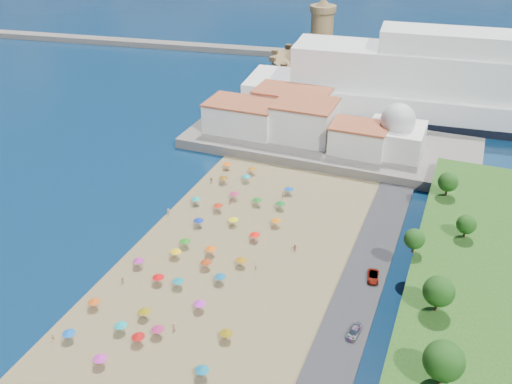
% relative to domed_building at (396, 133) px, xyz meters
% --- Properties ---
extents(ground, '(700.00, 700.00, 0.00)m').
position_rel_domed_building_xyz_m(ground, '(-30.00, -71.00, -8.97)').
color(ground, '#071938').
rests_on(ground, ground).
extents(terrace, '(90.00, 36.00, 3.00)m').
position_rel_domed_building_xyz_m(terrace, '(-20.00, 2.00, -7.47)').
color(terrace, '#59544C').
rests_on(terrace, ground).
extents(jetty, '(18.00, 70.00, 2.40)m').
position_rel_domed_building_xyz_m(jetty, '(-42.00, 37.00, -7.77)').
color(jetty, '#59544C').
rests_on(jetty, ground).
extents(breakwater, '(199.03, 34.77, 2.60)m').
position_rel_domed_building_xyz_m(breakwater, '(-140.00, 82.00, -7.67)').
color(breakwater, '#59544C').
rests_on(breakwater, ground).
extents(waterfront_buildings, '(57.00, 29.00, 11.00)m').
position_rel_domed_building_xyz_m(waterfront_buildings, '(-33.05, 2.64, -1.10)').
color(waterfront_buildings, silver).
rests_on(waterfront_buildings, terrace).
extents(domed_building, '(16.00, 16.00, 15.00)m').
position_rel_domed_building_xyz_m(domed_building, '(0.00, 0.00, 0.00)').
color(domed_building, silver).
rests_on(domed_building, terrace).
extents(fortress, '(40.00, 40.00, 32.40)m').
position_rel_domed_building_xyz_m(fortress, '(-42.00, 67.00, -2.29)').
color(fortress, '#997A4C').
rests_on(fortress, ground).
extents(cruise_ship, '(173.63, 42.80, 37.60)m').
position_rel_domed_building_xyz_m(cruise_ship, '(26.52, 40.03, 2.16)').
color(cruise_ship, black).
rests_on(cruise_ship, ground).
extents(beach_parasols, '(32.58, 115.20, 2.20)m').
position_rel_domed_building_xyz_m(beach_parasols, '(-31.20, -81.89, -6.83)').
color(beach_parasols, gray).
rests_on(beach_parasols, beach).
extents(beachgoers, '(35.91, 91.04, 1.89)m').
position_rel_domed_building_xyz_m(beachgoers, '(-31.39, -68.91, -7.84)').
color(beachgoers, tan).
rests_on(beachgoers, beach).
extents(parked_cars, '(3.13, 38.65, 1.40)m').
position_rel_domed_building_xyz_m(parked_cars, '(6.00, -73.04, -7.58)').
color(parked_cars, gray).
rests_on(parked_cars, promenade).
extents(hillside_trees, '(14.35, 107.62, 8.20)m').
position_rel_domed_building_xyz_m(hillside_trees, '(18.95, -82.96, 1.25)').
color(hillside_trees, '#382314').
rests_on(hillside_trees, hillside).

